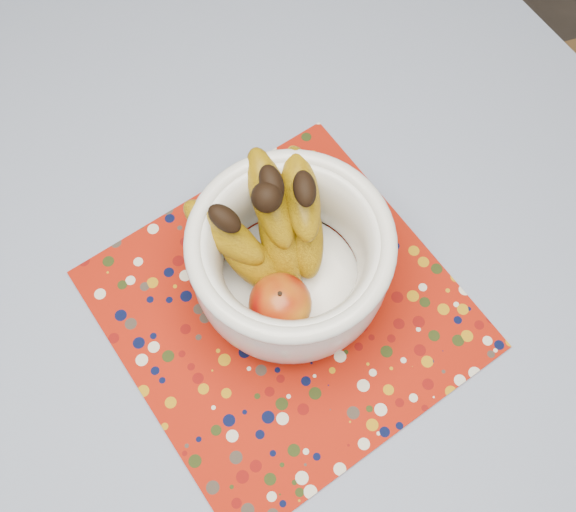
{
  "coord_description": "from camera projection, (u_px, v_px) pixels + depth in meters",
  "views": [
    {
      "loc": [
        -0.03,
        -0.25,
        1.53
      ],
      "look_at": [
        0.12,
        -0.0,
        0.84
      ],
      "focal_mm": 42.0,
      "sensor_mm": 36.0,
      "label": 1
    }
  ],
  "objects": [
    {
      "name": "placemat",
      "position": [
        284.0,
        309.0,
        0.81
      ],
      "size": [
        0.4,
        0.4,
        0.0
      ],
      "primitive_type": "cube",
      "rotation": [
        0.0,
        0.0,
        0.05
      ],
      "color": "#9B1608",
      "rests_on": "tablecloth"
    },
    {
      "name": "fruit_bowl",
      "position": [
        284.0,
        249.0,
        0.74
      ],
      "size": [
        0.23,
        0.24,
        0.18
      ],
      "color": "white",
      "rests_on": "placemat"
    },
    {
      "name": "table",
      "position": [
        206.0,
        354.0,
        0.87
      ],
      "size": [
        1.2,
        1.2,
        0.75
      ],
      "color": "brown",
      "rests_on": "ground"
    },
    {
      "name": "tablecloth",
      "position": [
        199.0,
        335.0,
        0.8
      ],
      "size": [
        1.32,
        1.32,
        0.01
      ],
      "primitive_type": "cube",
      "color": "#6678AA",
      "rests_on": "table"
    }
  ]
}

